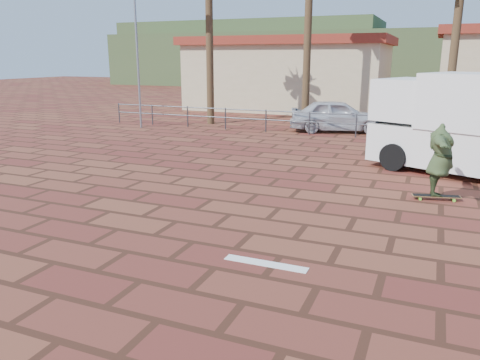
{
  "coord_description": "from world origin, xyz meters",
  "views": [
    {
      "loc": [
        3.02,
        -7.83,
        3.25
      ],
      "look_at": [
        -0.58,
        0.79,
        0.8
      ],
      "focal_mm": 35.0,
      "sensor_mm": 36.0,
      "label": 1
    }
  ],
  "objects_px": {
    "longboard": "(436,196)",
    "skateboarder": "(440,160)",
    "campervan": "(478,123)",
    "car_silver": "(338,116)",
    "car_white": "(469,122)"
  },
  "relations": [
    {
      "from": "longboard",
      "to": "skateboarder",
      "type": "relative_size",
      "value": 0.53
    },
    {
      "from": "longboard",
      "to": "campervan",
      "type": "height_order",
      "value": "campervan"
    },
    {
      "from": "campervan",
      "to": "longboard",
      "type": "bearing_deg",
      "value": -84.63
    },
    {
      "from": "car_silver",
      "to": "car_white",
      "type": "height_order",
      "value": "car_white"
    },
    {
      "from": "car_silver",
      "to": "car_white",
      "type": "bearing_deg",
      "value": -108.5
    },
    {
      "from": "skateboarder",
      "to": "car_white",
      "type": "height_order",
      "value": "skateboarder"
    },
    {
      "from": "car_silver",
      "to": "skateboarder",
      "type": "bearing_deg",
      "value": -171.29
    },
    {
      "from": "longboard",
      "to": "car_silver",
      "type": "distance_m",
      "value": 10.55
    },
    {
      "from": "skateboarder",
      "to": "car_white",
      "type": "distance_m",
      "value": 9.38
    },
    {
      "from": "longboard",
      "to": "skateboarder",
      "type": "height_order",
      "value": "skateboarder"
    },
    {
      "from": "longboard",
      "to": "campervan",
      "type": "xyz_separation_m",
      "value": [
        0.92,
        3.0,
        1.41
      ]
    },
    {
      "from": "longboard",
      "to": "car_silver",
      "type": "xyz_separation_m",
      "value": [
        -4.26,
        9.63,
        0.64
      ]
    },
    {
      "from": "campervan",
      "to": "car_silver",
      "type": "bearing_deg",
      "value": 150.36
    },
    {
      "from": "skateboarder",
      "to": "campervan",
      "type": "relative_size",
      "value": 0.35
    },
    {
      "from": "car_silver",
      "to": "longboard",
      "type": "bearing_deg",
      "value": -171.29
    }
  ]
}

